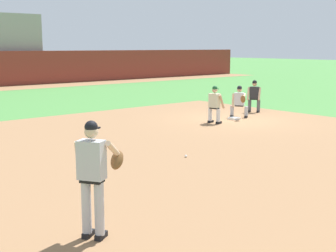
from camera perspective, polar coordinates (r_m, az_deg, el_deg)
name	(u,v)px	position (r m, az deg, el deg)	size (l,w,h in m)	color
ground_plane	(234,119)	(19.27, 8.06, 0.79)	(160.00, 160.00, 0.00)	#47843D
infield_dirt_patch	(195,152)	(13.22, 3.35, -3.21)	(18.00, 18.00, 0.01)	#936B47
warning_track_strip	(26,87)	(35.68, -16.88, 4.55)	(48.00, 3.20, 0.01)	#936B47
first_base_bag	(234,118)	(19.27, 8.06, 0.92)	(0.38, 0.38, 0.09)	white
baseball	(186,156)	(12.60, 2.20, -3.69)	(0.07, 0.07, 0.07)	white
pitcher	(94,172)	(7.25, -9.01, -5.59)	(0.84, 0.57, 1.86)	black
first_baseman	(240,100)	(19.70, 8.71, 3.12)	(0.82, 1.03, 1.34)	black
baserunner	(215,103)	(18.12, 5.71, 2.81)	(0.48, 0.62, 1.46)	black
umpire	(254,95)	(21.43, 10.48, 3.75)	(0.62, 0.68, 1.46)	black
outfield_wall	(14,68)	(37.44, -18.23, 6.69)	(48.00, 0.50, 2.60)	maroon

